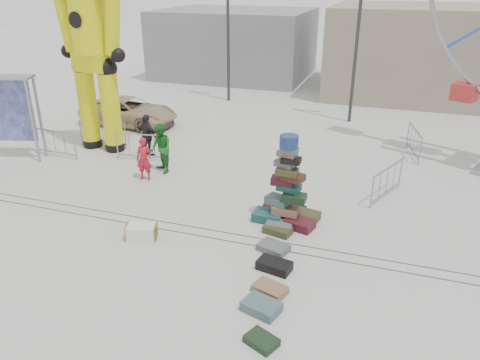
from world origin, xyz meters
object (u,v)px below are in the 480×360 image
(steamer_trunk, at_px, (142,232))
(barricade_dummy_b, at_px, (103,134))
(parked_suv, at_px, (129,111))
(barricade_wheel_back, at_px, (414,142))
(pedestrian_black, at_px, (147,136))
(barricade_dummy_a, at_px, (55,143))
(barricade_wheel_front, at_px, (387,182))
(pedestrian_green, at_px, (161,149))
(crash_test_dummy, at_px, (92,47))
(barricade_dummy_c, at_px, (142,147))
(suitcase_tower, at_px, (287,198))
(lamp_post_right, at_px, (361,26))
(lamp_post_left, at_px, (230,18))
(pedestrian_red, at_px, (144,159))

(steamer_trunk, xyz_separation_m, barricade_dummy_b, (-5.18, 6.01, 0.36))
(parked_suv, bearing_deg, barricade_wheel_back, -87.36)
(barricade_dummy_b, relative_size, pedestrian_black, 1.17)
(barricade_dummy_a, relative_size, barricade_wheel_front, 1.00)
(barricade_wheel_front, xyz_separation_m, pedestrian_green, (-7.83, -0.37, 0.35))
(barricade_dummy_a, bearing_deg, parked_suv, 87.74)
(crash_test_dummy, xyz_separation_m, pedestrian_green, (3.46, -1.49, -3.19))
(barricade_dummy_c, bearing_deg, suitcase_tower, -35.28)
(barricade_wheel_front, height_order, parked_suv, parked_suv)
(barricade_wheel_back, bearing_deg, barricade_dummy_b, -88.83)
(crash_test_dummy, xyz_separation_m, barricade_dummy_c, (2.20, -0.69, -3.54))
(barricade_wheel_back, relative_size, pedestrian_black, 1.17)
(suitcase_tower, height_order, pedestrian_green, suitcase_tower)
(barricade_dummy_a, relative_size, parked_suv, 0.43)
(lamp_post_right, distance_m, suitcase_tower, 11.45)
(steamer_trunk, bearing_deg, barricade_dummy_a, 126.98)
(steamer_trunk, height_order, barricade_wheel_back, barricade_wheel_back)
(suitcase_tower, height_order, parked_suv, suitcase_tower)
(parked_suv, bearing_deg, barricade_dummy_b, -165.86)
(pedestrian_green, bearing_deg, lamp_post_right, 97.40)
(pedestrian_black, bearing_deg, barricade_wheel_back, -142.82)
(lamp_post_left, height_order, pedestrian_green, lamp_post_left)
(lamp_post_right, distance_m, steamer_trunk, 14.32)
(pedestrian_red, bearing_deg, barricade_wheel_back, 22.45)
(suitcase_tower, distance_m, barricade_wheel_back, 7.71)
(crash_test_dummy, distance_m, barricade_dummy_b, 3.55)
(barricade_dummy_b, distance_m, pedestrian_black, 2.37)
(barricade_wheel_front, bearing_deg, barricade_dummy_c, 110.36)
(lamp_post_right, distance_m, pedestrian_black, 10.84)
(lamp_post_left, distance_m, parked_suv, 7.63)
(lamp_post_left, distance_m, pedestrian_black, 10.07)
(suitcase_tower, relative_size, barricade_dummy_a, 1.33)
(lamp_post_left, height_order, barricade_dummy_c, lamp_post_left)
(lamp_post_right, bearing_deg, parked_suv, -158.80)
(steamer_trunk, height_order, pedestrian_green, pedestrian_green)
(barricade_dummy_a, height_order, pedestrian_black, pedestrian_black)
(pedestrian_green, bearing_deg, parked_suv, 172.67)
(suitcase_tower, bearing_deg, crash_test_dummy, 164.62)
(suitcase_tower, relative_size, pedestrian_green, 1.47)
(barricade_wheel_back, relative_size, parked_suv, 0.43)
(barricade_dummy_a, height_order, barricade_wheel_front, same)
(steamer_trunk, relative_size, barricade_dummy_b, 0.41)
(suitcase_tower, height_order, pedestrian_red, suitcase_tower)
(barricade_wheel_front, distance_m, pedestrian_black, 9.11)
(lamp_post_left, distance_m, pedestrian_red, 12.05)
(lamp_post_right, height_order, pedestrian_red, lamp_post_right)
(lamp_post_right, bearing_deg, steamer_trunk, -107.92)
(barricade_dummy_a, bearing_deg, steamer_trunk, -30.76)
(lamp_post_left, bearing_deg, barricade_dummy_c, -90.47)
(barricade_dummy_c, distance_m, pedestrian_green, 1.53)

